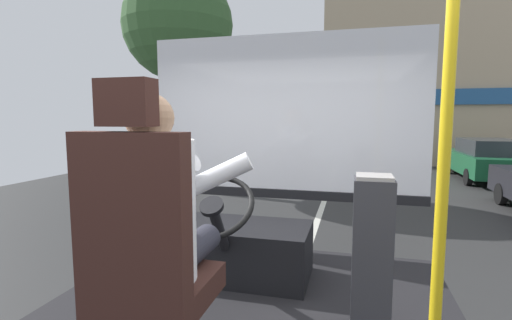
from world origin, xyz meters
name	(u,v)px	position (x,y,z in m)	size (l,w,h in m)	color
ground	(329,187)	(0.00, 8.80, -0.02)	(18.00, 44.00, 0.06)	#2D2D2D
driver_seat	(147,264)	(-0.23, -0.36, 1.31)	(0.48, 0.48, 1.35)	black
bus_driver	(157,209)	(-0.23, -0.26, 1.53)	(0.77, 0.60, 0.82)	#282833
steering_console	(236,248)	(-0.23, 0.89, 0.95)	(1.10, 1.03, 0.83)	black
handrail_pole	(445,140)	(0.93, -0.24, 1.85)	(0.04, 0.04, 2.25)	gold
fare_box	(372,255)	(0.73, 0.37, 1.17)	(0.21, 0.22, 0.90)	#333338
windshield_panel	(284,136)	(0.00, 1.62, 1.77)	(2.50, 0.08, 1.48)	white
street_tree	(178,26)	(-3.81, 7.28, 4.26)	(2.80, 2.80, 5.68)	#4C3828
shop_building	(432,79)	(4.02, 17.02, 3.67)	(9.41, 5.69, 7.34)	tan
parked_car_green	(487,159)	(4.64, 11.14, 0.66)	(1.77, 3.93, 1.28)	#195633
parked_car_red	(453,146)	(5.01, 16.89, 0.65)	(1.84, 4.35, 1.26)	maroon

